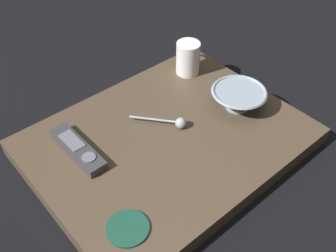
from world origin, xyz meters
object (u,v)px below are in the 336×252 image
Objects in this scene: teaspoon at (176,122)px; tv_remote_near at (78,149)px; coffee_mug at (188,58)px; drink_coaster at (128,228)px; cereal_bowl at (238,98)px.

teaspoon is 0.65× the size of tv_remote_near.
coffee_mug reaches higher than tv_remote_near.
cereal_bowl is at bearing -166.14° from drink_coaster.
tv_remote_near is 0.26m from drink_coaster.
cereal_bowl is at bearing 87.29° from coffee_mug.
coffee_mug is 0.54× the size of tv_remote_near.
teaspoon is (0.18, -0.05, -0.02)m from cereal_bowl.
coffee_mug is at bearing -139.38° from teaspoon.
tv_remote_near is at bearing -98.25° from drink_coaster.
teaspoon reaches higher than drink_coaster.
coffee_mug is at bearing -92.71° from cereal_bowl.
drink_coaster is (0.28, 0.17, -0.01)m from teaspoon.
drink_coaster is (0.04, 0.25, -0.01)m from tv_remote_near.
coffee_mug reaches higher than drink_coaster.
teaspoon is (0.19, 0.16, -0.04)m from coffee_mug.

